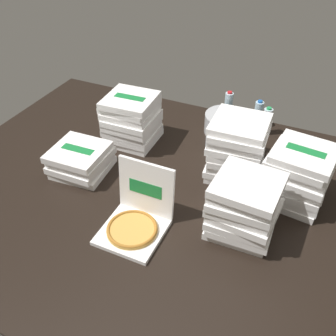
% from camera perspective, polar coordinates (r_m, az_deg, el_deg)
% --- Properties ---
extents(ground_plane, '(3.20, 2.40, 0.02)m').
position_cam_1_polar(ground_plane, '(2.57, -0.88, -3.90)').
color(ground_plane, black).
extents(open_pizza_box, '(0.36, 0.40, 0.38)m').
position_cam_1_polar(open_pizza_box, '(2.29, -4.74, -7.42)').
color(open_pizza_box, white).
rests_on(open_pizza_box, ground_plane).
extents(pizza_stack_center_far, '(0.42, 0.42, 0.43)m').
position_cam_1_polar(pizza_stack_center_far, '(2.64, 10.26, 2.88)').
color(pizza_stack_center_far, white).
rests_on(pizza_stack_center_far, ground_plane).
extents(pizza_stack_right_far, '(0.38, 0.38, 0.38)m').
position_cam_1_polar(pizza_stack_right_far, '(2.97, -5.42, 7.20)').
color(pizza_stack_right_far, white).
rests_on(pizza_stack_right_far, ground_plane).
extents(pizza_stack_left_near, '(0.39, 0.39, 0.19)m').
position_cam_1_polar(pizza_stack_left_near, '(2.76, -12.87, 1.19)').
color(pizza_stack_left_near, white).
rests_on(pizza_stack_left_near, ground_plane).
extents(pizza_stack_center_near, '(0.40, 0.39, 0.38)m').
position_cam_1_polar(pizza_stack_center_near, '(2.24, 11.24, -5.60)').
color(pizza_stack_center_near, white).
rests_on(pizza_stack_center_near, ground_plane).
extents(pizza_stack_right_near, '(0.42, 0.41, 0.38)m').
position_cam_1_polar(pizza_stack_right_near, '(2.54, 18.80, -1.01)').
color(pizza_stack_right_near, white).
rests_on(pizza_stack_right_near, ground_plane).
extents(ice_bucket, '(0.34, 0.34, 0.16)m').
position_cam_1_polar(ice_bucket, '(3.16, 8.59, 6.59)').
color(ice_bucket, '#B7BABF').
rests_on(ice_bucket, ground_plane).
extents(water_bottle_0, '(0.07, 0.07, 0.24)m').
position_cam_1_polar(water_bottle_0, '(2.93, 12.44, 4.15)').
color(water_bottle_0, silver).
rests_on(water_bottle_0, ground_plane).
extents(water_bottle_1, '(0.07, 0.07, 0.24)m').
position_cam_1_polar(water_bottle_1, '(3.35, 8.99, 9.29)').
color(water_bottle_1, silver).
rests_on(water_bottle_1, ground_plane).
extents(water_bottle_2, '(0.07, 0.07, 0.24)m').
position_cam_1_polar(water_bottle_2, '(2.87, 6.34, 4.16)').
color(water_bottle_2, silver).
rests_on(water_bottle_2, ground_plane).
extents(water_bottle_3, '(0.07, 0.07, 0.24)m').
position_cam_1_polar(water_bottle_3, '(3.26, 13.27, 7.83)').
color(water_bottle_3, silver).
rests_on(water_bottle_3, ground_plane).
extents(water_bottle_4, '(0.07, 0.07, 0.24)m').
position_cam_1_polar(water_bottle_4, '(3.18, 14.49, 6.77)').
color(water_bottle_4, silver).
rests_on(water_bottle_4, ground_plane).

